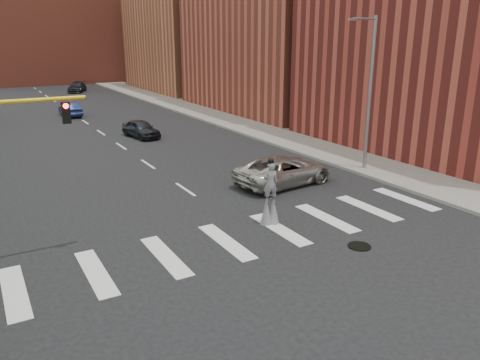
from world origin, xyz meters
TOP-DOWN VIEW (x-y plane):
  - ground_plane at (0.00, 0.00)m, footprint 160.00×160.00m
  - sidewalk_right at (12.50, 25.00)m, footprint 5.00×90.00m
  - manhole at (3.00, -2.00)m, footprint 0.90×0.90m
  - building_far at (22.00, 54.00)m, footprint 16.00×22.00m
  - building_backdrop at (6.00, 78.00)m, footprint 26.00×14.00m
  - streetlight at (10.90, 6.00)m, footprint 2.05×0.20m
  - stilt_performer at (1.27, 1.72)m, footprint 0.83×0.61m
  - suv_crossing at (5.12, 6.15)m, footprint 6.01×3.27m
  - car_near at (2.37, 22.39)m, footprint 2.38×4.39m
  - car_mid at (-0.53, 36.26)m, footprint 1.72×4.32m
  - car_far at (4.79, 59.00)m, footprint 3.85×5.31m

SIDE VIEW (x-z plane):
  - ground_plane at x=0.00m, z-range 0.00..0.00m
  - manhole at x=3.00m, z-range 0.00..0.04m
  - sidewalk_right at x=12.50m, z-range 0.00..0.18m
  - car_mid at x=-0.53m, z-range 0.00..1.40m
  - car_near at x=2.37m, z-range 0.00..1.42m
  - car_far at x=4.79m, z-range 0.00..1.43m
  - suv_crossing at x=5.12m, z-range 0.00..1.60m
  - stilt_performer at x=1.27m, z-range -0.29..2.68m
  - streetlight at x=10.90m, z-range 0.40..9.40m
  - building_backdrop at x=6.00m, z-range 0.00..18.00m
  - building_far at x=22.00m, z-range 0.00..20.00m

